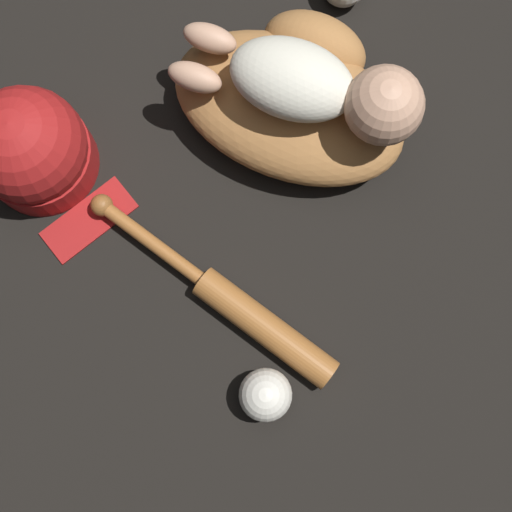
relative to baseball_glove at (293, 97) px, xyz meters
The scene contains 6 objects.
ground_plane 0.08m from the baseball_glove, 88.22° to the right, with size 6.00×6.00×0.00m, color black.
baseball_glove is the anchor object (origin of this frame).
baby_figure 0.11m from the baseball_glove, 31.71° to the right, with size 0.36×0.14×0.11m.
baseball_bat 0.33m from the baseball_glove, 92.62° to the right, with size 0.41×0.22×0.05m.
baseball 0.44m from the baseball_glove, 83.94° to the right, with size 0.08×0.08×0.08m.
baseball_cap 0.39m from the baseball_glove, 155.49° to the right, with size 0.24×0.23×0.17m.
Camera 1 is at (0.03, -0.38, 1.06)m, focal length 50.00 mm.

